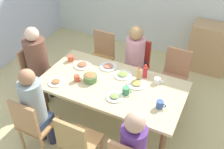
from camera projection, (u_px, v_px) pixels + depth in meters
name	position (u px, v px, depth m)	size (l,w,h in m)	color
ground_plane	(112.00, 122.00, 3.80)	(6.10, 6.10, 0.00)	#CBC187
dining_table	(112.00, 88.00, 3.41)	(1.91, 1.00, 0.73)	#CBBB8C
chair_0	(77.00, 142.00, 2.86)	(0.40, 0.40, 0.90)	#B2814E
chair_1	(102.00, 54.00, 4.36)	(0.40, 0.40, 0.90)	#B2894B
chair_2	(33.00, 123.00, 3.09)	(0.40, 0.40, 0.90)	#B47E49
person_2	(35.00, 105.00, 3.02)	(0.30, 0.30, 1.26)	#332C43
chair_3	(36.00, 71.00, 3.97)	(0.40, 0.40, 0.90)	#A37E53
person_3	(37.00, 59.00, 3.79)	(0.32, 0.32, 1.27)	#3F3F4B
chair_4	(175.00, 74.00, 3.90)	(0.40, 0.40, 0.90)	#A57555
chair_5	(136.00, 64.00, 4.13)	(0.40, 0.40, 0.90)	#C1372D
person_5	(135.00, 55.00, 3.94)	(0.30, 0.30, 1.21)	#292D45
person_6	(134.00, 146.00, 2.59)	(0.30, 0.30, 1.17)	brown
plate_0	(108.00, 66.00, 3.67)	(0.25, 0.25, 0.04)	silver
plate_1	(82.00, 65.00, 3.70)	(0.25, 0.25, 0.04)	beige
plate_2	(123.00, 75.00, 3.50)	(0.25, 0.25, 0.04)	white
plate_3	(56.00, 82.00, 3.37)	(0.21, 0.21, 0.04)	white
plate_4	(115.00, 97.00, 3.14)	(0.22, 0.22, 0.04)	silver
plate_5	(136.00, 84.00, 3.35)	(0.26, 0.26, 0.04)	white
bowl_0	(90.00, 77.00, 3.39)	(0.18, 0.18, 0.11)	#527C45
cup_0	(71.00, 58.00, 3.79)	(0.12, 0.09, 0.08)	#CF563B
cup_1	(160.00, 104.00, 2.98)	(0.12, 0.08, 0.10)	#3C5795
cup_2	(126.00, 91.00, 3.18)	(0.12, 0.09, 0.10)	#429161
cup_3	(157.00, 81.00, 3.36)	(0.12, 0.09, 0.07)	white
cup_4	(77.00, 78.00, 3.39)	(0.11, 0.08, 0.09)	#C35234
bottle_0	(139.00, 74.00, 3.38)	(0.05, 0.05, 0.20)	tan
bottle_1	(145.00, 71.00, 3.43)	(0.06, 0.06, 0.20)	red
side_cabinet	(209.00, 48.00, 4.66)	(0.70, 0.44, 0.90)	tan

